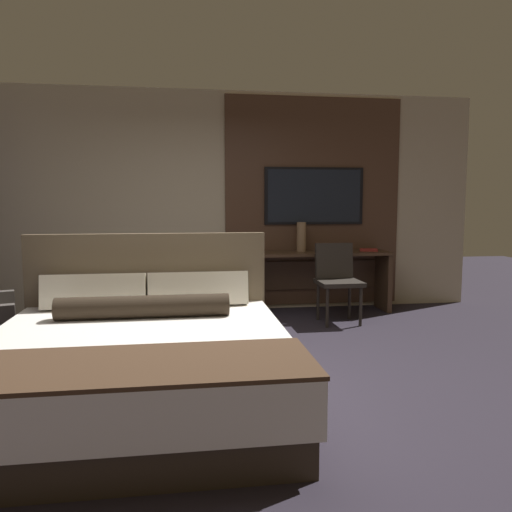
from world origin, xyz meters
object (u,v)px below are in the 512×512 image
at_px(vase_tall, 301,237).
at_px(bed, 141,361).
at_px(book, 369,250).
at_px(tv, 314,196).
at_px(desk_chair, 337,275).
at_px(desk, 317,271).

bearing_deg(vase_tall, bed, -122.78).
xyz_separation_m(vase_tall, book, (0.88, -0.07, -0.17)).
bearing_deg(book, bed, -134.48).
relative_size(tv, vase_tall, 3.51).
bearing_deg(desk_chair, book, 41.64).
distance_m(tv, desk_chair, 1.21).
xyz_separation_m(tv, book, (0.67, -0.23, -0.69)).
bearing_deg(desk, bed, -126.02).
xyz_separation_m(bed, desk, (2.01, 2.76, 0.21)).
distance_m(tv, vase_tall, 0.58).
relative_size(vase_tall, book, 1.47).
height_order(bed, desk_chair, bed).
relative_size(bed, tv, 1.61).
bearing_deg(vase_tall, desk_chair, -65.34).
bearing_deg(tv, vase_tall, -141.84).
height_order(bed, desk, bed).
relative_size(desk, book, 7.15).
xyz_separation_m(desk, vase_tall, (-0.20, 0.04, 0.44)).
bearing_deg(bed, desk, 53.98).
bearing_deg(vase_tall, desk, -10.82).
xyz_separation_m(bed, desk_chair, (2.08, 2.19, 0.24)).
bearing_deg(tv, desk_chair, -84.30).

